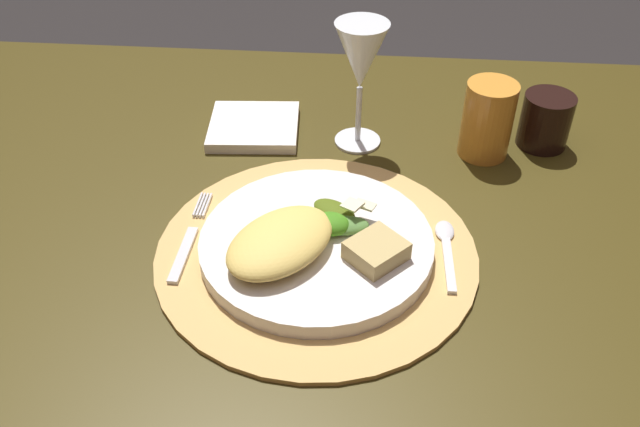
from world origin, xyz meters
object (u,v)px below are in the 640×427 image
Objects in this scene: dark_tumbler at (545,121)px; dinner_plate at (316,244)px; napkin at (254,127)px; amber_tumbler at (487,120)px; dining_table at (301,308)px; fork at (189,240)px; spoon at (446,244)px; wine_glass at (361,60)px.

dinner_plate is at bearing -139.10° from dark_tumbler.
dark_tumbler is at bearing 40.90° from dinner_plate.
amber_tumbler reaches higher than napkin.
dining_table is 5.39× the size of dinner_plate.
amber_tumbler is at bearing 47.00° from dinner_plate.
napkin is 0.41m from dark_tumbler.
napkin is 1.20× the size of amber_tumbler.
dining_table is 13.58× the size of amber_tumbler.
fork is 1.32× the size of spoon.
wine_glass reaches higher than dinner_plate.
wine_glass reaches higher than fork.
wine_glass is at bearing 116.93° from spoon.
amber_tumbler is (0.24, 0.14, 0.24)m from dining_table.
napkin is at bearing 81.87° from fork.
napkin is at bearing 113.88° from dinner_plate.
wine_glass reaches higher than napkin.
dining_table is 0.43m from dark_tumbler.
dark_tumbler is at bearing 57.99° from spoon.
wine_glass is (0.04, 0.24, 0.11)m from dinner_plate.
wine_glass is 2.35× the size of dark_tumbler.
dinner_plate is 1.68× the size of fork.
spoon is (0.18, -0.07, 0.20)m from dining_table.
fork is at bearing -148.20° from amber_tumbler.
dark_tumbler is (0.26, 0.02, -0.09)m from wine_glass.
napkin is (-0.11, 0.26, -0.01)m from dinner_plate.
dinner_plate reaches higher than dining_table.
dinner_plate is 0.39m from dark_tumbler.
dinner_plate reaches higher than napkin.
dark_tumbler reaches higher than dinner_plate.
dinner_plate is at bearing -133.00° from amber_tumbler.
wine_glass reaches higher than dark_tumbler.
dining_table is at bearing -63.93° from napkin.
amber_tumbler is at bearing -160.56° from dark_tumbler.
spoon reaches higher than fork.
wine_glass reaches higher than spoon.
dinner_plate is 2.52× the size of amber_tumbler.
dinner_plate is 2.10× the size of napkin.
dining_table is 11.94× the size of spoon.
amber_tumbler is at bearing 73.12° from spoon.
amber_tumbler is (0.17, -0.01, -0.07)m from wine_glass.
dining_table is 0.36m from wine_glass.
napkin is at bearing 138.14° from spoon.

